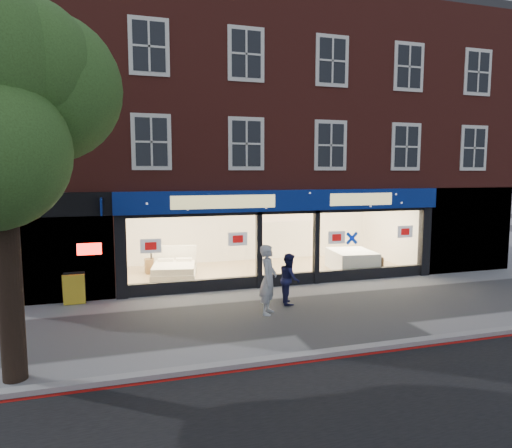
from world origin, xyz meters
name	(u,v)px	position (x,y,z in m)	size (l,w,h in m)	color
ground	(327,311)	(0.00, 0.00, 0.00)	(120.00, 120.00, 0.00)	gray
kerb_line	(389,351)	(0.00, -3.10, 0.01)	(60.00, 0.10, 0.01)	#8C0A07
kerb_stone	(384,346)	(0.00, -2.90, 0.06)	(60.00, 0.25, 0.12)	gray
showroom_floor	(268,271)	(0.00, 5.25, 0.05)	(11.00, 4.50, 0.10)	tan
building	(255,104)	(-0.02, 6.93, 6.67)	(19.00, 8.26, 10.30)	maroon
display_bed	(174,270)	(-3.69, 4.80, 0.40)	(1.86, 2.14, 1.06)	white
bedside_table	(151,266)	(-4.40, 5.93, 0.38)	(0.45, 0.45, 0.55)	brown
mattress_stack	(352,260)	(3.10, 4.22, 0.48)	(1.74, 2.10, 0.76)	white
sofa	(357,259)	(3.70, 4.83, 0.38)	(1.93, 0.76, 0.56)	black
a_board	(74,289)	(-6.85, 2.70, 0.48)	(0.62, 0.40, 0.96)	yellow
pedestrian_grey	(268,280)	(-1.67, 0.22, 0.96)	(0.70, 0.46, 1.92)	#B4B7BC
pedestrian_blue	(289,279)	(-0.75, 0.98, 0.75)	(0.73, 0.57, 1.51)	#191B46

